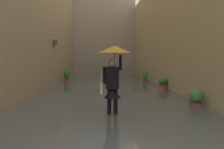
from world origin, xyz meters
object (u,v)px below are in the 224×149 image
Objects in this scene: person_wading at (113,66)px; potted_plant_far_left at (163,84)px; potted_plant_near_left at (145,77)px; potted_plant_mid_right at (67,76)px; potted_plant_mid_left at (196,99)px.

potted_plant_far_left is at bearing -114.76° from person_wading.
potted_plant_mid_right is at bearing -1.21° from potted_plant_near_left.
potted_plant_near_left is at bearing 178.79° from potted_plant_mid_right.
potted_plant_mid_left is (0.09, 5.21, -0.05)m from potted_plant_far_left.
potted_plant_near_left is (-5.63, 0.12, -0.05)m from potted_plant_mid_right.
potted_plant_mid_right is at bearing -41.47° from potted_plant_far_left.
person_wading is 3.30m from potted_plant_mid_left.
potted_plant_mid_right reaches higher than potted_plant_far_left.
potted_plant_mid_left is at bearing -157.39° from person_wading.
potted_plant_near_left is (-2.84, -11.36, -1.01)m from person_wading.
person_wading is at bearing 65.24° from potted_plant_far_left.
potted_plant_far_left is 1.09× the size of potted_plant_mid_left.
potted_plant_far_left is (-2.95, -6.40, -1.08)m from person_wading.
person_wading is 11.75m from potted_plant_near_left.
potted_plant_far_left is at bearing 138.53° from potted_plant_mid_right.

